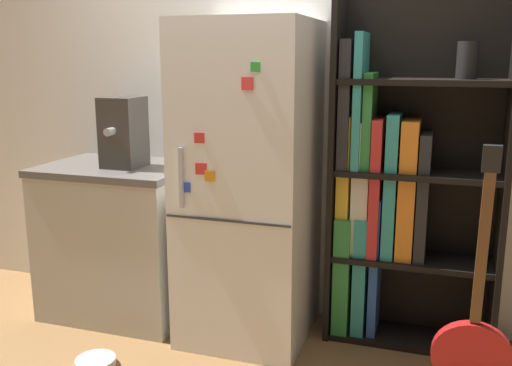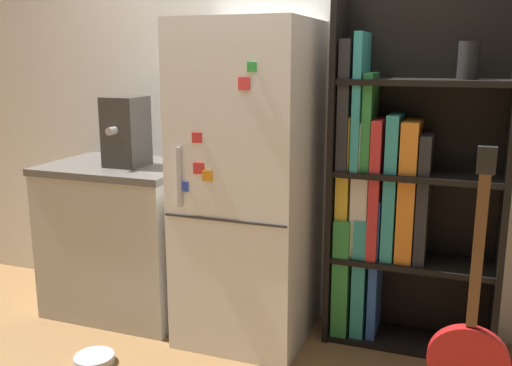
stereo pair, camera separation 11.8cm
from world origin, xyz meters
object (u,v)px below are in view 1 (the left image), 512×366
at_px(espresso_machine, 123,132).
at_px(pet_bowl, 96,362).
at_px(bookshelf, 393,189).
at_px(refrigerator, 249,184).

xyz_separation_m(espresso_machine, pet_bowl, (0.14, -0.60, -1.08)).
xyz_separation_m(bookshelf, espresso_machine, (-1.49, -0.21, 0.27)).
bearing_deg(refrigerator, espresso_machine, -179.46).
bearing_deg(espresso_machine, bookshelf, 8.03).
bearing_deg(pet_bowl, bookshelf, 31.17).
bearing_deg(bookshelf, espresso_machine, -171.97).
height_order(bookshelf, espresso_machine, bookshelf).
bearing_deg(espresso_machine, refrigerator, 0.54).
bearing_deg(bookshelf, refrigerator, -164.62).
distance_m(refrigerator, pet_bowl, 1.20).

